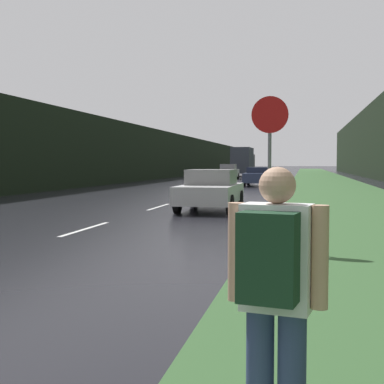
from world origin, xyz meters
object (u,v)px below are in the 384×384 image
at_px(car_oncoming, 229,172).
at_px(delivery_truck, 243,161).
at_px(hitchhiker_with_backpack, 275,292).
at_px(car_passing_far, 258,176).
at_px(car_passing_near, 211,190).
at_px(stop_sign, 270,154).

height_order(car_oncoming, delivery_truck, delivery_truck).
bearing_deg(hitchhiker_with_backpack, car_passing_far, 105.33).
distance_m(hitchhiker_with_backpack, car_oncoming, 52.24).
bearing_deg(car_passing_near, delivery_truck, -84.98).
bearing_deg(stop_sign, car_oncoming, 98.92).
relative_size(car_passing_far, delivery_truck, 0.55).
bearing_deg(hitchhiker_with_backpack, stop_sign, 104.29).
relative_size(stop_sign, car_passing_near, 0.67).
height_order(stop_sign, car_oncoming, stop_sign).
distance_m(stop_sign, car_passing_near, 8.56).
relative_size(car_passing_far, car_oncoming, 1.05).
xyz_separation_m(car_passing_near, car_passing_far, (0.00, 20.50, -0.02)).
bearing_deg(delivery_truck, car_passing_far, -81.48).
xyz_separation_m(car_oncoming, delivery_truck, (-0.00, 13.56, 1.12)).
xyz_separation_m(car_passing_near, car_oncoming, (-4.35, 36.01, 0.05)).
distance_m(car_passing_near, car_passing_far, 20.50).
relative_size(hitchhiker_with_backpack, car_passing_near, 0.37).
height_order(car_passing_far, delivery_truck, delivery_truck).
xyz_separation_m(stop_sign, delivery_truck, (-6.92, 57.66, 0.04)).
bearing_deg(stop_sign, hitchhiker_with_backpack, -86.19).
bearing_deg(car_passing_far, car_oncoming, -74.31).
xyz_separation_m(hitchhiker_with_backpack, car_oncoming, (-7.43, 51.71, -0.18)).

